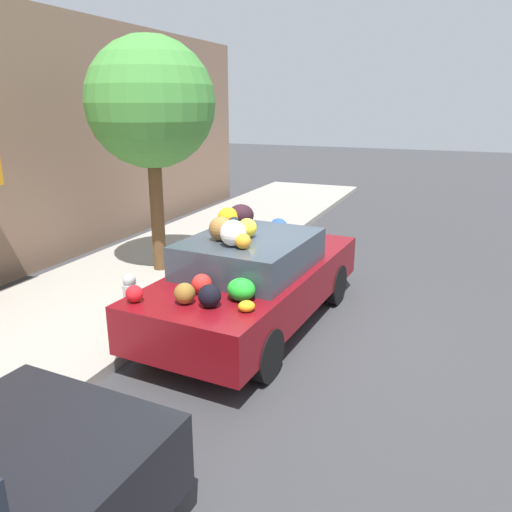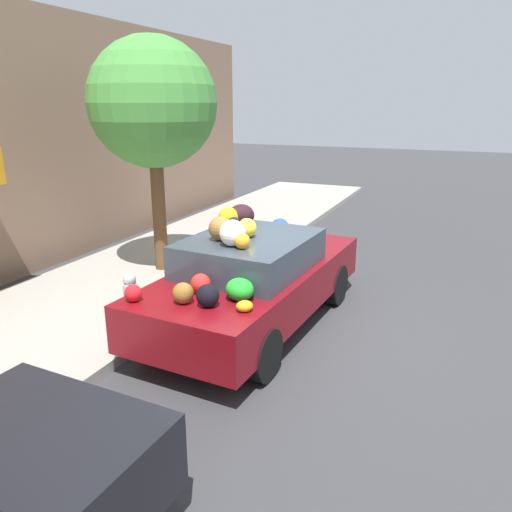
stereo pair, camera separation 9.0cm
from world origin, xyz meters
The scene contains 5 objects.
ground_plane centered at (0.00, 0.00, 0.00)m, with size 60.00×60.00×0.00m, color #38383A.
sidewalk_curb centered at (0.00, 2.70, 0.07)m, with size 24.00×3.20×0.14m.
street_tree centered at (1.29, 2.51, 3.06)m, with size 2.18×2.18×4.03m.
fire_hydrant centered at (-0.84, 1.59, 0.49)m, with size 0.20×0.20×0.70m.
art_car centered at (-0.04, 0.06, 0.74)m, with size 4.26×1.94×1.69m.
Camera 2 is at (-6.06, -2.60, 3.08)m, focal length 35.00 mm.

